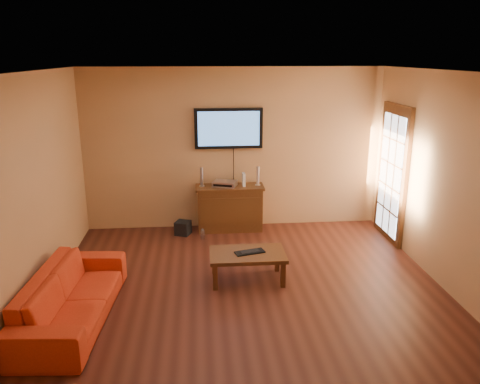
{
  "coord_description": "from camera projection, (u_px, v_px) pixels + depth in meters",
  "views": [
    {
      "loc": [
        -0.58,
        -5.22,
        2.88
      ],
      "look_at": [
        -0.04,
        0.8,
        1.1
      ],
      "focal_mm": 35.0,
      "sensor_mm": 36.0,
      "label": 1
    }
  ],
  "objects": [
    {
      "name": "ground_plane",
      "position": [
        249.0,
        294.0,
        5.85
      ],
      "size": [
        5.0,
        5.0,
        0.0
      ],
      "primitive_type": "plane",
      "color": "#3A1910",
      "rests_on": "ground"
    },
    {
      "name": "room_walls",
      "position": [
        244.0,
        152.0,
        5.98
      ],
      "size": [
        5.0,
        5.0,
        5.0
      ],
      "color": "tan",
      "rests_on": "ground"
    },
    {
      "name": "french_door",
      "position": [
        392.0,
        175.0,
        7.39
      ],
      "size": [
        0.07,
        1.02,
        2.22
      ],
      "color": "#42230F",
      "rests_on": "ground"
    },
    {
      "name": "media_console",
      "position": [
        230.0,
        208.0,
        7.91
      ],
      "size": [
        1.14,
        0.43,
        0.77
      ],
      "color": "#42230F",
      "rests_on": "ground"
    },
    {
      "name": "television",
      "position": [
        229.0,
        128.0,
        7.71
      ],
      "size": [
        1.13,
        0.08,
        0.67
      ],
      "color": "black",
      "rests_on": "ground"
    },
    {
      "name": "coffee_table",
      "position": [
        248.0,
        256.0,
        6.13
      ],
      "size": [
        0.99,
        0.6,
        0.39
      ],
      "color": "#42230F",
      "rests_on": "ground"
    },
    {
      "name": "sofa",
      "position": [
        71.0,
        288.0,
        5.19
      ],
      "size": [
        0.72,
        2.02,
        0.77
      ],
      "primitive_type": "imported",
      "rotation": [
        0.0,
        0.0,
        1.5
      ],
      "color": "red",
      "rests_on": "ground"
    },
    {
      "name": "speaker_left",
      "position": [
        202.0,
        178.0,
        7.75
      ],
      "size": [
        0.09,
        0.09,
        0.32
      ],
      "color": "silver",
      "rests_on": "media_console"
    },
    {
      "name": "speaker_right",
      "position": [
        258.0,
        177.0,
        7.82
      ],
      "size": [
        0.09,
        0.09,
        0.32
      ],
      "color": "silver",
      "rests_on": "media_console"
    },
    {
      "name": "av_receiver",
      "position": [
        225.0,
        184.0,
        7.8
      ],
      "size": [
        0.44,
        0.38,
        0.09
      ],
      "primitive_type": "cube",
      "rotation": [
        0.0,
        0.0,
        -0.34
      ],
      "color": "silver",
      "rests_on": "media_console"
    },
    {
      "name": "game_console",
      "position": [
        244.0,
        179.0,
        7.8
      ],
      "size": [
        0.05,
        0.16,
        0.22
      ],
      "primitive_type": "cube",
      "rotation": [
        0.0,
        0.0,
        0.02
      ],
      "color": "white",
      "rests_on": "media_console"
    },
    {
      "name": "subwoofer",
      "position": [
        183.0,
        228.0,
        7.77
      ],
      "size": [
        0.29,
        0.29,
        0.23
      ],
      "primitive_type": "cube",
      "rotation": [
        0.0,
        0.0,
        -0.37
      ],
      "color": "black",
      "rests_on": "ground"
    },
    {
      "name": "bottle",
      "position": [
        203.0,
        234.0,
        7.57
      ],
      "size": [
        0.06,
        0.06,
        0.19
      ],
      "color": "white",
      "rests_on": "ground"
    },
    {
      "name": "keyboard",
      "position": [
        250.0,
        252.0,
        6.11
      ],
      "size": [
        0.41,
        0.24,
        0.02
      ],
      "color": "black",
      "rests_on": "coffee_table"
    }
  ]
}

